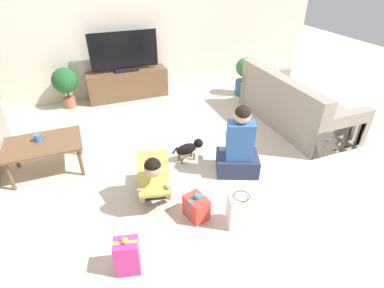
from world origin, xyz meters
name	(u,v)px	position (x,y,z in m)	size (l,w,h in m)	color
ground_plane	(160,164)	(0.00, 0.00, 0.00)	(16.00, 16.00, 0.00)	beige
wall_back	(115,25)	(0.00, 2.63, 1.30)	(8.40, 0.06, 2.60)	beige
sofa_right	(294,107)	(2.37, 0.34, 0.29)	(0.95, 2.02, 0.83)	gray
coffee_table	(43,146)	(-1.37, 0.38, 0.38)	(0.91, 0.62, 0.43)	brown
tv_console	(128,84)	(0.06, 2.37, 0.27)	(1.49, 0.39, 0.54)	brown
tv	(124,54)	(0.06, 2.37, 0.86)	(1.23, 0.20, 0.71)	black
potted_plant_corner_right	(245,75)	(2.23, 1.70, 0.39)	(0.37, 0.37, 0.73)	#336B84
potted_plant_back_left	(65,82)	(-1.04, 2.32, 0.48)	(0.45, 0.45, 0.73)	#A36042
person_kneeling	(154,176)	(-0.23, -0.62, 0.32)	(0.47, 0.79, 0.75)	#23232D
person_sitting	(239,149)	(0.88, -0.52, 0.35)	(0.63, 0.60, 0.96)	#283351
dog	(190,148)	(0.41, -0.03, 0.18)	(0.47, 0.17, 0.28)	black
gift_box_a	(196,207)	(0.10, -1.05, 0.13)	(0.25, 0.29, 0.31)	red
gift_box_b	(127,256)	(-0.70, -1.43, 0.18)	(0.24, 0.20, 0.41)	#CC3389
gift_bag_a	(240,211)	(0.47, -1.33, 0.19)	(0.27, 0.18, 0.40)	white
mug	(38,138)	(-1.41, 0.44, 0.47)	(0.12, 0.08, 0.09)	#386BAD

